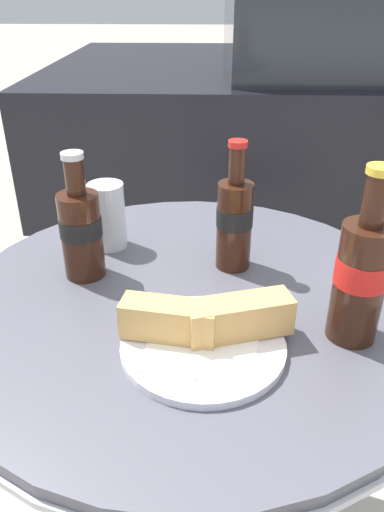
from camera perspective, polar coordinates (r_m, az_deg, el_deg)
The scene contains 6 objects.
bistro_table at distance 0.91m, azimuth -0.09°, elevation -11.99°, with size 0.79×0.79×0.72m.
cola_bottle_left at distance 0.86m, azimuth -12.57°, elevation 2.94°, with size 0.07×0.07×0.22m.
cola_bottle_right at distance 0.86m, azimuth 4.88°, elevation 4.11°, with size 0.06×0.06×0.23m.
cola_bottle_center at distance 0.72m, azimuth 18.73°, elevation -2.14°, with size 0.07×0.07×0.26m.
drinking_glass at distance 0.96m, azimuth -9.60°, elevation 4.25°, with size 0.07×0.07×0.13m.
lunch_plate_near at distance 0.70m, azimuth 1.53°, elevation -8.63°, with size 0.25×0.23×0.07m.
Camera 1 is at (0.03, -0.69, 1.18)m, focal length 35.00 mm.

